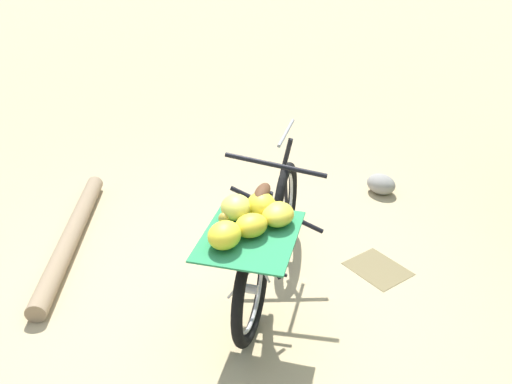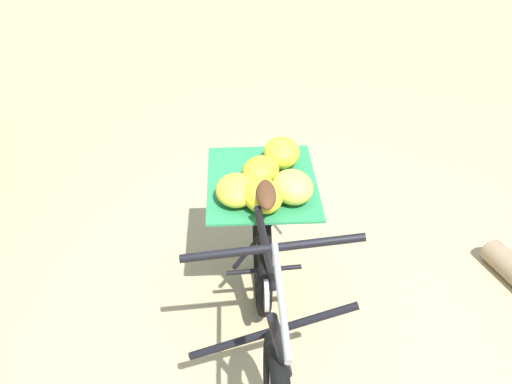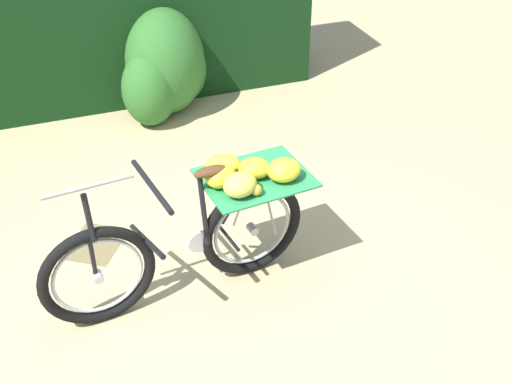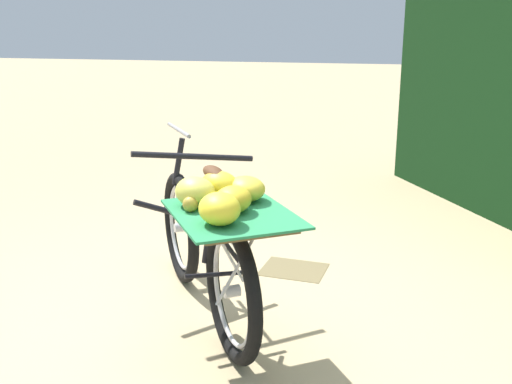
# 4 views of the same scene
# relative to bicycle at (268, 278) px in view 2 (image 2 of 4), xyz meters

# --- Properties ---
(ground_plane) EXTENTS (60.00, 60.00, 0.00)m
(ground_plane) POSITION_rel_bicycle_xyz_m (0.07, -0.03, -0.51)
(ground_plane) COLOR tan
(bicycle) EXTENTS (1.37, 1.56, 1.03)m
(bicycle) POSITION_rel_bicycle_xyz_m (0.00, 0.00, 0.00)
(bicycle) COLOR black
(bicycle) RESTS_ON ground_plane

